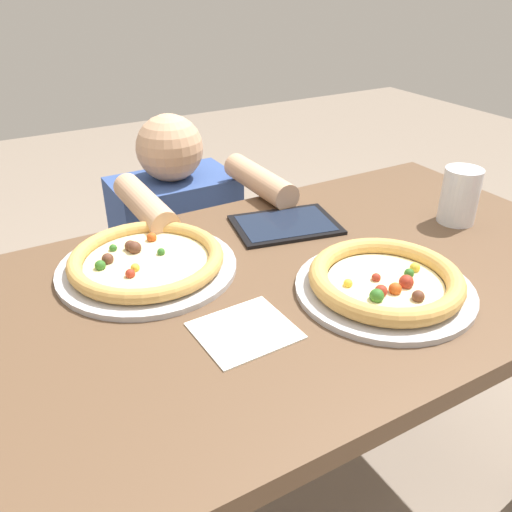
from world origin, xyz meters
The scene contains 8 objects.
ground_plane centered at (0.00, 0.00, 0.00)m, with size 8.00×8.00×0.00m, color gray.
dining_table centered at (0.00, 0.00, 0.64)m, with size 1.36×0.77×0.75m.
pizza_near centered at (0.10, -0.14, 0.77)m, with size 0.34×0.34×0.05m.
pizza_far centered at (-0.27, 0.17, 0.77)m, with size 0.36×0.36×0.04m.
water_cup_clear centered at (0.45, 0.02, 0.82)m, with size 0.09×0.09×0.13m.
paper_napkin centered at (-0.19, -0.11, 0.75)m, with size 0.16×0.14×0.00m, color white.
tablet centered at (0.09, 0.20, 0.75)m, with size 0.27×0.22×0.01m.
diner_seated centered at (-0.02, 0.63, 0.43)m, with size 0.39×0.51×0.93m.
Camera 1 is at (-0.54, -0.75, 1.30)m, focal length 37.27 mm.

